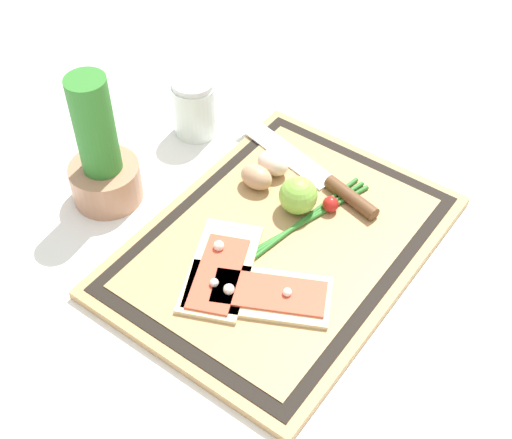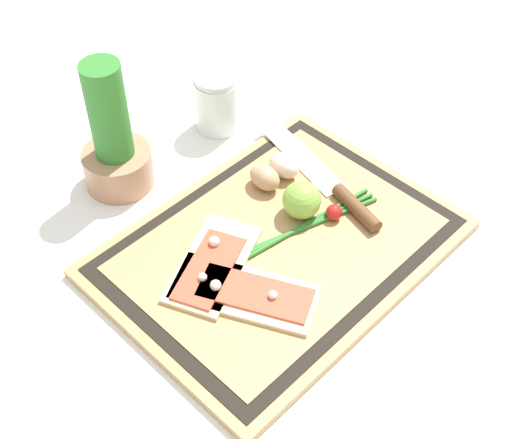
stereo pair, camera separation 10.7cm
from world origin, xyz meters
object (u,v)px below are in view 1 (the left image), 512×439
pizza_slice_far (220,269)px  pizza_slice_near (260,293)px  egg_brown (257,177)px  herb_pot (102,160)px  lime (298,195)px  knife (328,182)px  cherry_tomato_red (331,204)px  egg_pink (273,163)px  sauce_jar (195,110)px

pizza_slice_far → pizza_slice_near: bearing=-90.5°
pizza_slice_near → pizza_slice_far: same height
egg_brown → herb_pot: size_ratio=0.24×
egg_brown → lime: size_ratio=0.91×
herb_pot → pizza_slice_far: bearing=-96.2°
knife → lime: size_ratio=5.09×
lime → cherry_tomato_red: lime is taller
pizza_slice_far → egg_pink: bearing=15.6°
pizza_slice_near → sauce_jar: 0.40m
knife → cherry_tomato_red: 0.06m
cherry_tomato_red → sauce_jar: size_ratio=0.24×
egg_pink → sauce_jar: sauce_jar is taller
egg_brown → herb_pot: (-0.15, 0.19, 0.04)m
cherry_tomato_red → herb_pot: size_ratio=0.11×
egg_brown → pizza_slice_near: bearing=-142.4°
egg_pink → lime: size_ratio=0.91×
pizza_slice_near → egg_pink: 0.25m
pizza_slice_near → sauce_jar: size_ratio=2.04×
knife → pizza_slice_far: bearing=173.2°
lime → pizza_slice_near: bearing=-162.9°
pizza_slice_near → herb_pot: size_ratio=0.96×
sauce_jar → knife: bearing=-89.1°
pizza_slice_far → lime: bearing=-6.6°
pizza_slice_near → lime: (0.17, 0.05, 0.02)m
knife → sauce_jar: 0.27m
pizza_slice_near → pizza_slice_far: size_ratio=1.11×
pizza_slice_far → sauce_jar: 0.34m
pizza_slice_far → cherry_tomato_red: bearing=-17.3°
cherry_tomato_red → sauce_jar: (0.04, 0.31, 0.02)m
lime → egg_pink: bearing=60.2°
egg_pink → herb_pot: 0.27m
egg_pink → herb_pot: bearing=134.3°
knife → lime: (-0.07, 0.01, 0.02)m
pizza_slice_near → lime: size_ratio=3.69×
cherry_tomato_red → egg_pink: bearing=81.9°
egg_brown → pizza_slice_far: bearing=-160.2°
herb_pot → cherry_tomato_red: bearing=-61.5°
pizza_slice_near → lime: lime is taller
pizza_slice_far → knife: 0.25m
pizza_slice_near → egg_brown: egg_brown is taller
pizza_slice_far → herb_pot: bearing=83.8°
knife → cherry_tomato_red: cherry_tomato_red is taller
egg_brown → lime: bearing=-92.7°
pizza_slice_near → knife: pizza_slice_near is taller
egg_pink → knife: bearing=-72.8°
egg_brown → sauce_jar: bearing=70.1°
lime → herb_pot: herb_pot is taller
pizza_slice_far → cherry_tomato_red: size_ratio=7.74×
lime → herb_pot: (-0.14, 0.27, 0.03)m
egg_pink → cherry_tomato_red: (-0.02, -0.12, -0.01)m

